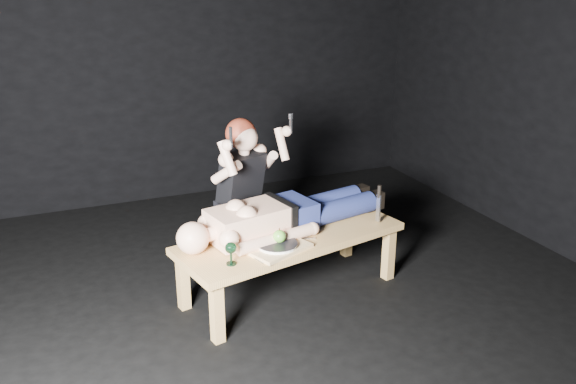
% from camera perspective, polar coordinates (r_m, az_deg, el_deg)
% --- Properties ---
extents(ground, '(5.00, 5.00, 0.00)m').
position_cam_1_polar(ground, '(4.07, -1.67, -11.54)').
color(ground, black).
rests_on(ground, ground).
extents(back_wall, '(5.00, 0.00, 5.00)m').
position_cam_1_polar(back_wall, '(5.90, -10.92, 13.59)').
color(back_wall, black).
rests_on(back_wall, ground).
extents(table, '(1.69, 0.92, 0.45)m').
position_cam_1_polar(table, '(4.20, 0.27, -6.97)').
color(table, tan).
rests_on(table, ground).
extents(lying_man, '(1.72, 0.84, 0.27)m').
position_cam_1_polar(lying_man, '(4.16, -0.07, -1.75)').
color(lying_man, beige).
rests_on(lying_man, table).
extents(kneeling_woman, '(0.88, 0.92, 1.24)m').
position_cam_1_polar(kneeling_woman, '(4.40, -5.16, -0.12)').
color(kneeling_woman, black).
rests_on(kneeling_woman, ground).
extents(serving_tray, '(0.47, 0.41, 0.02)m').
position_cam_1_polar(serving_tray, '(3.88, -1.05, -5.40)').
color(serving_tray, tan).
rests_on(serving_tray, table).
extents(plate, '(0.34, 0.34, 0.02)m').
position_cam_1_polar(plate, '(3.87, -1.05, -5.11)').
color(plate, white).
rests_on(plate, serving_tray).
extents(apple, '(0.09, 0.09, 0.09)m').
position_cam_1_polar(apple, '(3.87, -0.84, -4.30)').
color(apple, '#529A27').
rests_on(apple, plate).
extents(goblet, '(0.09, 0.09, 0.15)m').
position_cam_1_polar(goblet, '(3.68, -5.53, -5.93)').
color(goblet, black).
rests_on(goblet, table).
extents(fork_flat, '(0.06, 0.17, 0.01)m').
position_cam_1_polar(fork_flat, '(3.77, -3.12, -6.41)').
color(fork_flat, '#B2B2B7').
rests_on(fork_flat, table).
extents(knife_flat, '(0.04, 0.17, 0.01)m').
position_cam_1_polar(knife_flat, '(3.99, 1.74, -4.86)').
color(knife_flat, '#B2B2B7').
rests_on(knife_flat, table).
extents(spoon_flat, '(0.16, 0.07, 0.01)m').
position_cam_1_polar(spoon_flat, '(4.04, 1.51, -4.51)').
color(spoon_flat, '#B2B2B7').
rests_on(spoon_flat, table).
extents(carving_knife, '(0.04, 0.05, 0.29)m').
position_cam_1_polar(carving_knife, '(4.29, 8.75, -1.17)').
color(carving_knife, '#B2B2B7').
rests_on(carving_knife, table).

